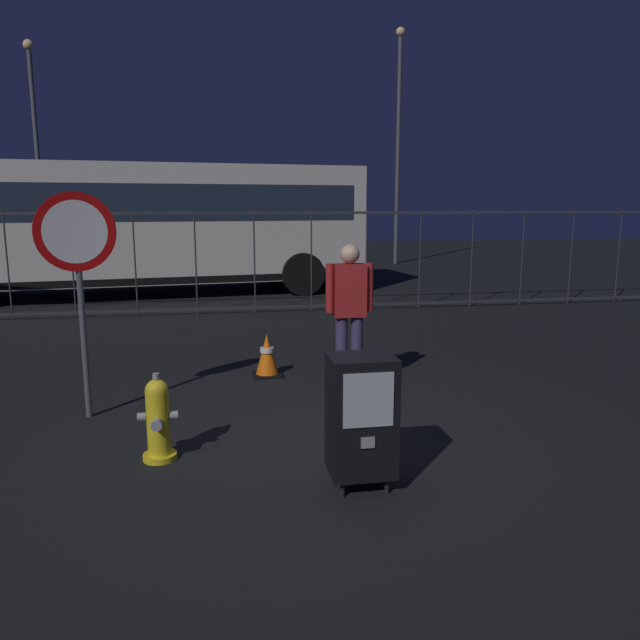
% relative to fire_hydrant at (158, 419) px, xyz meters
% --- Properties ---
extents(ground_plane, '(60.00, 60.00, 0.00)m').
position_rel_fire_hydrant_xyz_m(ground_plane, '(1.29, 0.09, -0.35)').
color(ground_plane, black).
extents(fire_hydrant, '(0.33, 0.32, 0.75)m').
position_rel_fire_hydrant_xyz_m(fire_hydrant, '(0.00, 0.00, 0.00)').
color(fire_hydrant, yellow).
rests_on(fire_hydrant, ground_plane).
extents(newspaper_box_primary, '(0.48, 0.42, 1.02)m').
position_rel_fire_hydrant_xyz_m(newspaper_box_primary, '(1.54, -0.79, 0.22)').
color(newspaper_box_primary, black).
rests_on(newspaper_box_primary, ground_plane).
extents(stop_sign, '(0.71, 0.31, 2.23)m').
position_rel_fire_hydrant_xyz_m(stop_sign, '(-0.79, 1.20, 1.25)').
color(stop_sign, '#4C4F54').
rests_on(stop_sign, ground_plane).
extents(pedestrian, '(0.55, 0.22, 1.67)m').
position_rel_fire_hydrant_xyz_m(pedestrian, '(2.01, 1.72, 0.60)').
color(pedestrian, '#382D51').
rests_on(pedestrian, ground_plane).
extents(traffic_cone, '(0.36, 0.36, 0.53)m').
position_rel_fire_hydrant_xyz_m(traffic_cone, '(1.12, 2.41, -0.09)').
color(traffic_cone, black).
rests_on(traffic_cone, ground_plane).
extents(fence_barrier, '(18.03, 0.04, 2.00)m').
position_rel_fire_hydrant_xyz_m(fence_barrier, '(1.29, 7.00, 0.67)').
color(fence_barrier, '#2D2D33').
rests_on(fence_barrier, ground_plane).
extents(bus_near, '(10.73, 3.77, 3.00)m').
position_rel_fire_hydrant_xyz_m(bus_near, '(-1.24, 10.00, 1.36)').
color(bus_near, beige).
rests_on(bus_near, ground_plane).
extents(street_light_near_left, '(0.32, 0.32, 8.05)m').
position_rel_fire_hydrant_xyz_m(street_light_near_left, '(7.05, 16.54, 4.25)').
color(street_light_near_left, '#4C4F54').
rests_on(street_light_near_left, ground_plane).
extents(street_light_near_right, '(0.32, 0.32, 7.08)m').
position_rel_fire_hydrant_xyz_m(street_light_near_right, '(-4.87, 16.26, 3.75)').
color(street_light_near_right, '#4C4F54').
rests_on(street_light_near_right, ground_plane).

